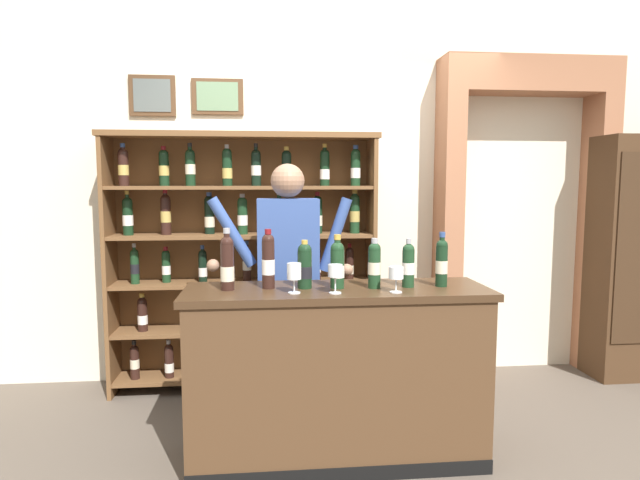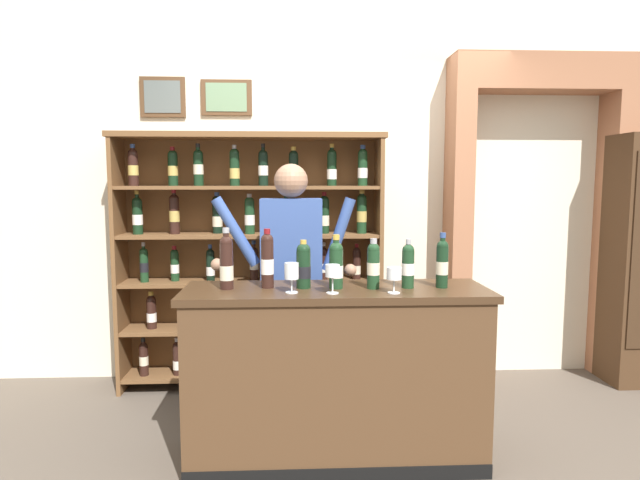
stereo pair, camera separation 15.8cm
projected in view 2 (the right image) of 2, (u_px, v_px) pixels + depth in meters
name	position (u px, v px, depth m)	size (l,w,h in m)	color
ground_plane	(353.00, 460.00, 3.03)	(14.00, 14.00, 0.02)	brown
back_wall	(335.00, 158.00, 4.28)	(12.00, 0.19, 3.49)	beige
wine_shelf	(251.00, 251.00, 4.03)	(1.99, 0.34, 1.91)	brown
archway_doorway	(531.00, 200.00, 4.27)	(1.39, 0.45, 2.51)	#9E6647
tasting_counter	(336.00, 375.00, 2.97)	(1.66, 0.52, 0.98)	#4C331E
shopkeeper	(291.00, 264.00, 3.45)	(0.94, 0.22, 1.67)	#2D3347
tasting_bottle_grappa	(226.00, 262.00, 2.89)	(0.07, 0.07, 0.33)	black
tasting_bottle_rosso	(267.00, 260.00, 2.92)	(0.07, 0.07, 0.32)	black
tasting_bottle_bianco	(303.00, 265.00, 2.92)	(0.08, 0.08, 0.26)	black
tasting_bottle_riserva	(336.00, 264.00, 2.91)	(0.08, 0.08, 0.29)	#19381E
tasting_bottle_super_tuscan	(373.00, 264.00, 2.90)	(0.07, 0.07, 0.27)	#19381E
tasting_bottle_prosecco	(408.00, 265.00, 2.92)	(0.07, 0.07, 0.27)	#19381E
tasting_bottle_brunello	(442.00, 262.00, 2.93)	(0.07, 0.07, 0.30)	black
wine_glass_spare	(394.00, 275.00, 2.78)	(0.08, 0.08, 0.14)	silver
wine_glass_center	(333.00, 272.00, 2.77)	(0.08, 0.08, 0.15)	silver
wine_glass_right	(292.00, 272.00, 2.79)	(0.07, 0.07, 0.16)	silver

